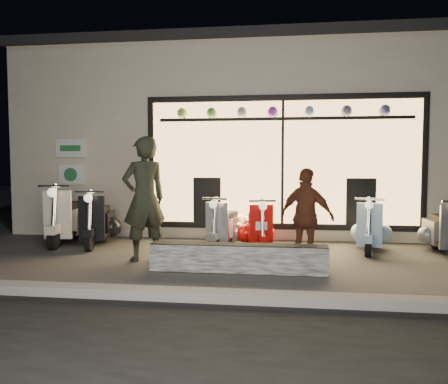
# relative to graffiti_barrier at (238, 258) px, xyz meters

# --- Properties ---
(ground) EXTENTS (40.00, 40.00, 0.00)m
(ground) POSITION_rel_graffiti_barrier_xyz_m (-0.18, 0.65, -0.20)
(ground) COLOR #383533
(ground) RESTS_ON ground
(kerb) EXTENTS (40.00, 0.25, 0.12)m
(kerb) POSITION_rel_graffiti_barrier_xyz_m (-0.18, -1.35, -0.14)
(kerb) COLOR slate
(kerb) RESTS_ON ground
(shop_building) EXTENTS (10.20, 6.23, 4.20)m
(shop_building) POSITION_rel_graffiti_barrier_xyz_m (-0.17, 5.63, 1.90)
(shop_building) COLOR beige
(shop_building) RESTS_ON ground
(graffiti_barrier) EXTENTS (2.49, 0.28, 0.40)m
(graffiti_barrier) POSITION_rel_graffiti_barrier_xyz_m (0.00, 0.00, 0.00)
(graffiti_barrier) COLOR black
(graffiti_barrier) RESTS_ON ground
(scooter_silver) EXTENTS (0.59, 1.28, 0.91)m
(scooter_silver) POSITION_rel_graffiti_barrier_xyz_m (-0.39, 1.82, 0.17)
(scooter_silver) COLOR black
(scooter_silver) RESTS_ON ground
(scooter_red) EXTENTS (0.56, 1.26, 0.90)m
(scooter_red) POSITION_rel_graffiti_barrier_xyz_m (0.17, 1.69, 0.16)
(scooter_red) COLOR black
(scooter_red) RESTS_ON ground
(scooter_black) EXTENTS (0.61, 1.42, 1.01)m
(scooter_black) POSITION_rel_graffiti_barrier_xyz_m (-2.84, 1.81, 0.21)
(scooter_black) COLOR black
(scooter_black) RESTS_ON ground
(scooter_cream) EXTENTS (0.61, 1.55, 1.10)m
(scooter_cream) POSITION_rel_graffiti_barrier_xyz_m (-3.50, 1.93, 0.24)
(scooter_cream) COLOR black
(scooter_cream) RESTS_ON ground
(scooter_blue) EXTENTS (0.63, 1.30, 0.93)m
(scooter_blue) POSITION_rel_graffiti_barrier_xyz_m (2.19, 1.89, 0.17)
(scooter_blue) COLOR black
(scooter_blue) RESTS_ON ground
(scooter_grey) EXTENTS (0.41, 1.26, 0.91)m
(scooter_grey) POSITION_rel_graffiti_barrier_xyz_m (3.36, 1.83, 0.16)
(scooter_grey) COLOR black
(scooter_grey) RESTS_ON ground
(man) EXTENTS (0.85, 0.82, 1.96)m
(man) POSITION_rel_graffiti_barrier_xyz_m (-1.55, 0.58, 0.78)
(man) COLOR black
(man) RESTS_ON ground
(woman) EXTENTS (0.93, 0.72, 1.47)m
(woman) POSITION_rel_graffiti_barrier_xyz_m (0.98, 0.55, 0.53)
(woman) COLOR brown
(woman) RESTS_ON ground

